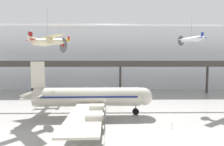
% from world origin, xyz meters
% --- Properties ---
extents(ground_plane, '(260.00, 260.00, 0.00)m').
position_xyz_m(ground_plane, '(0.00, 0.00, 0.00)').
color(ground_plane, '#9E9B96').
extents(hangar_back_wall, '(140.00, 3.00, 25.56)m').
position_xyz_m(hangar_back_wall, '(0.00, 40.02, 12.78)').
color(hangar_back_wall, silver).
rests_on(hangar_back_wall, ground).
extents(mezzanine_walkway, '(110.00, 3.20, 11.14)m').
position_xyz_m(mezzanine_walkway, '(0.00, 30.53, 9.44)').
color(mezzanine_walkway, '#38332D').
rests_on(mezzanine_walkway, ground).
extents(ceiling_truss_beam, '(120.00, 0.60, 0.60)m').
position_xyz_m(ceiling_truss_beam, '(0.00, 24.29, 21.31)').
color(ceiling_truss_beam, silver).
extents(airliner_silver_main, '(26.18, 29.73, 10.65)m').
position_xyz_m(airliner_silver_main, '(-8.03, 9.40, 3.65)').
color(airliner_silver_main, beige).
rests_on(airliner_silver_main, ground).
extents(suspended_plane_yellow_lowwing, '(5.62, 6.88, 5.26)m').
position_xyz_m(suspended_plane_yellow_lowwing, '(-18.17, 24.64, 17.06)').
color(suspended_plane_yellow_lowwing, yellow).
extents(suspended_plane_cream_biplane, '(7.51, 7.44, 8.42)m').
position_xyz_m(suspended_plane_cream_biplane, '(-15.71, 10.11, 14.55)').
color(suspended_plane_cream_biplane, beige).
extents(suspended_plane_white_twin, '(6.63, 5.95, 6.37)m').
position_xyz_m(suspended_plane_white_twin, '(15.31, 15.24, 15.87)').
color(suspended_plane_white_twin, silver).
extents(stanchion_barrier, '(0.36, 0.36, 1.08)m').
position_xyz_m(stanchion_barrier, '(6.17, 3.13, 0.33)').
color(stanchion_barrier, '#B2B5BA').
rests_on(stanchion_barrier, ground).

